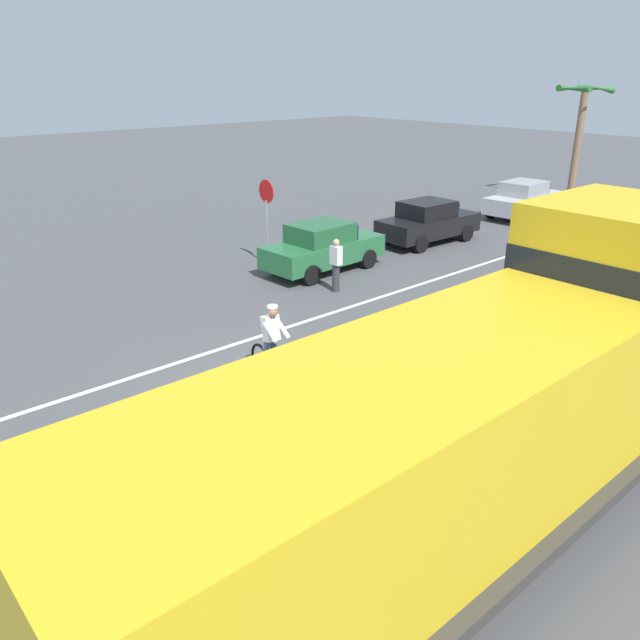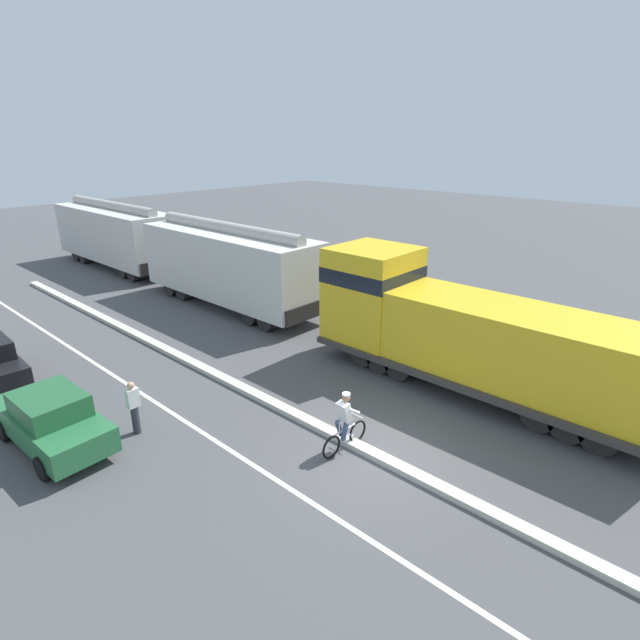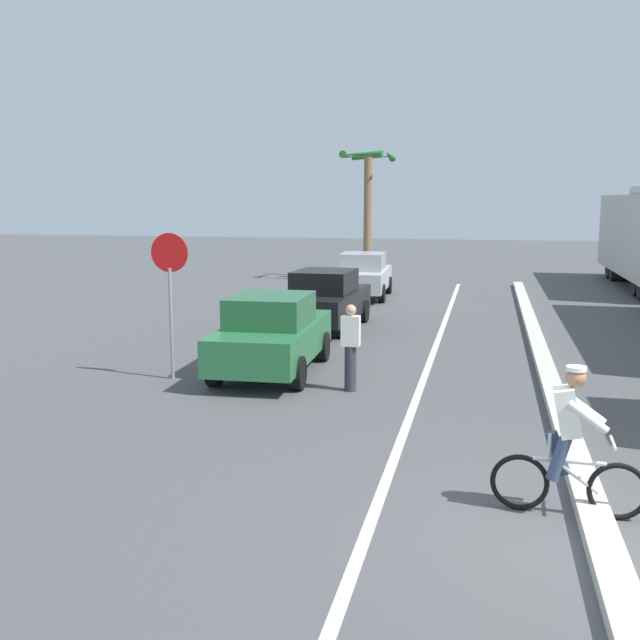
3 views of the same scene
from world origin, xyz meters
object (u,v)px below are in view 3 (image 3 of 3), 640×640
parked_car_black (326,299)px  parked_car_green (272,334)px  parked_car_silver (363,275)px  palm_tree_near (368,187)px  pedestrian_by_cars (351,346)px  stop_sign (170,277)px  cyclist (568,445)px

parked_car_black → parked_car_green: bearing=-89.2°
parked_car_silver → palm_tree_near: size_ratio=0.76×
parked_car_green → pedestrian_by_cars: 2.12m
parked_car_green → palm_tree_near: size_ratio=0.76×
palm_tree_near → stop_sign: bearing=-92.6°
stop_sign → palm_tree_near: (0.87, 18.84, 2.04)m
cyclist → pedestrian_by_cars: (-3.36, 4.92, 0.03)m
parked_car_black → cyclist: cyclist is taller
parked_car_silver → palm_tree_near: palm_tree_near is taller
parked_car_black → stop_sign: stop_sign is taller
parked_car_silver → pedestrian_by_cars: size_ratio=2.63×
parked_car_black → parked_car_silver: (-0.08, 6.75, 0.00)m
parked_car_green → parked_car_silver: bearing=90.7°
parked_car_black → palm_tree_near: bearing=93.9°
stop_sign → pedestrian_by_cars: size_ratio=1.78×
cyclist → palm_tree_near: (-6.10, 23.94, 3.25)m
parked_car_green → parked_car_black: 5.46m
stop_sign → palm_tree_near: 18.97m
pedestrian_by_cars → parked_car_silver: bearing=98.4°
palm_tree_near → pedestrian_by_cars: 19.48m
stop_sign → pedestrian_by_cars: bearing=-2.8°
cyclist → stop_sign: stop_sign is taller
pedestrian_by_cars → parked_car_green: bearing=149.1°
parked_car_silver → cyclist: (5.33, -18.22, 0.00)m
parked_car_black → pedestrian_by_cars: size_ratio=2.63×
parked_car_green → stop_sign: stop_sign is taller
parked_car_green → parked_car_silver: (-0.15, 12.21, 0.00)m
parked_car_black → pedestrian_by_cars: same height
pedestrian_by_cars → stop_sign: bearing=177.2°
stop_sign → pedestrian_by_cars: (3.61, -0.17, -1.18)m
parked_car_silver → palm_tree_near: 6.62m
cyclist → pedestrian_by_cars: cyclist is taller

